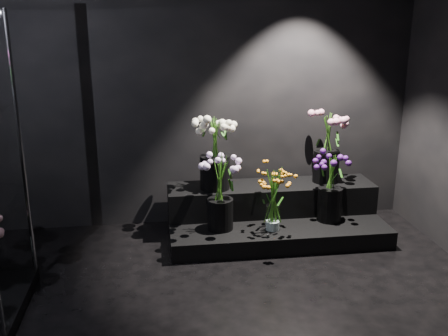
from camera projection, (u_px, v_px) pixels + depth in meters
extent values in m
plane|color=black|center=(205.00, 81.00, 4.66)|extent=(4.00, 0.00, 4.00)
cube|color=black|center=(276.00, 228.00, 4.65)|extent=(1.97, 0.88, 0.16)
cube|color=black|center=(271.00, 198.00, 4.80)|extent=(1.97, 0.44, 0.27)
cylinder|color=white|center=(273.00, 217.00, 4.38)|extent=(0.13, 0.13, 0.24)
cylinder|color=black|center=(220.00, 214.00, 4.40)|extent=(0.23, 0.23, 0.28)
cylinder|color=black|center=(330.00, 204.00, 4.58)|extent=(0.22, 0.22, 0.32)
cylinder|color=black|center=(215.00, 172.00, 4.61)|extent=(0.27, 0.27, 0.31)
cylinder|color=black|center=(326.00, 166.00, 4.80)|extent=(0.25, 0.25, 0.31)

